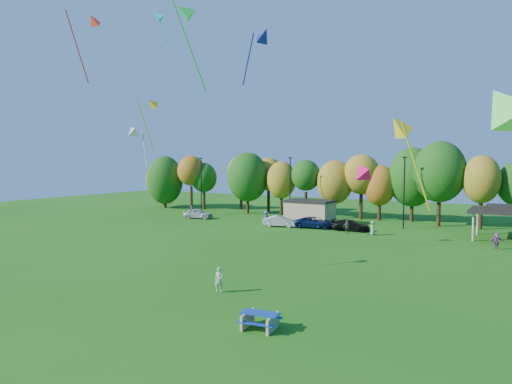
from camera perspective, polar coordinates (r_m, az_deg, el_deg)
The scene contains 25 objects.
ground at distance 25.57m, azimuth -8.04°, elevation -15.65°, with size 160.00×160.00×0.00m, color #19600F.
tree_line at distance 66.33m, azimuth 16.53°, elevation 1.47°, with size 93.57×10.55×11.15m.
lamp_posts at distance 60.33m, azimuth 18.02°, elevation 0.25°, with size 64.50×0.25×9.09m.
utility_building at distance 62.46m, azimuth 6.74°, elevation -2.47°, with size 6.30×4.30×3.25m.
pavilion at distance 56.03m, azimuth 29.37°, elevation -2.05°, with size 8.20×6.20×3.77m.
picnic_table at distance 24.09m, azimuth 0.50°, elevation -15.63°, with size 2.13×1.84×0.84m.
kite_flyer at distance 30.23m, azimuth -4.65°, elevation -10.90°, with size 0.60×0.40×1.65m, color #C3BC92.
car_a at distance 68.30m, azimuth -7.26°, elevation -2.68°, with size 1.77×4.39×1.50m, color #B9B9B9.
car_b at distance 59.41m, azimuth 3.04°, elevation -3.67°, with size 1.52×4.36×1.44m, color #ADADB3.
car_c at distance 58.68m, azimuth 7.36°, elevation -3.80°, with size 2.35×5.09×1.41m, color #0B1843.
car_d at distance 57.06m, azimuth 11.73°, elevation -4.10°, with size 1.90×4.67×1.35m, color black.
far_person_0 at distance 69.46m, azimuth -8.00°, elevation -2.45°, with size 0.88×0.68×1.81m, color #4A6EA3.
far_person_1 at distance 49.97m, azimuth 27.86°, elevation -5.45°, with size 1.51×0.48×1.63m, color #A84697.
far_person_2 at distance 61.64m, azimuth 1.25°, elevation -3.21°, with size 1.17×0.67×1.82m, color #5B4EAB.
far_person_3 at distance 54.25m, azimuth 14.36°, elevation -4.39°, with size 0.82×0.53×1.68m, color #82A16E.
far_person_5 at distance 54.77m, azimuth 11.29°, elevation -4.32°, with size 0.92×0.38×1.57m, color #646D42.
kite_1 at distance 35.34m, azimuth -15.12°, elevation 7.36°, with size 2.07×1.37×3.39m.
kite_3 at distance 44.29m, azimuth -19.73°, elevation 19.44°, with size 1.14×3.63×6.27m.
kite_6 at distance 55.74m, azimuth -12.20°, elevation 20.60°, with size 2.75×1.58×4.47m.
kite_7 at distance 48.22m, azimuth -12.91°, elevation 10.67°, with size 1.48×3.19×5.37m.
kite_8 at distance 37.31m, azimuth 0.89°, elevation 18.96°, with size 2.85×1.79×4.55m.
kite_9 at distance 26.78m, azimuth 17.48°, elevation 7.77°, with size 3.01×2.66×5.51m.
kite_10 at distance 26.19m, azimuth 28.62°, elevation 9.38°, with size 4.75×4.04×8.08m.
kite_14 at distance 38.37m, azimuth -9.02°, elevation 21.32°, with size 3.79×3.35×7.42m.
kite_15 at distance 22.31m, azimuth 13.14°, elevation 2.64°, with size 1.54×1.53×1.25m.
Camera 1 is at (15.13, -18.77, 8.55)m, focal length 32.00 mm.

